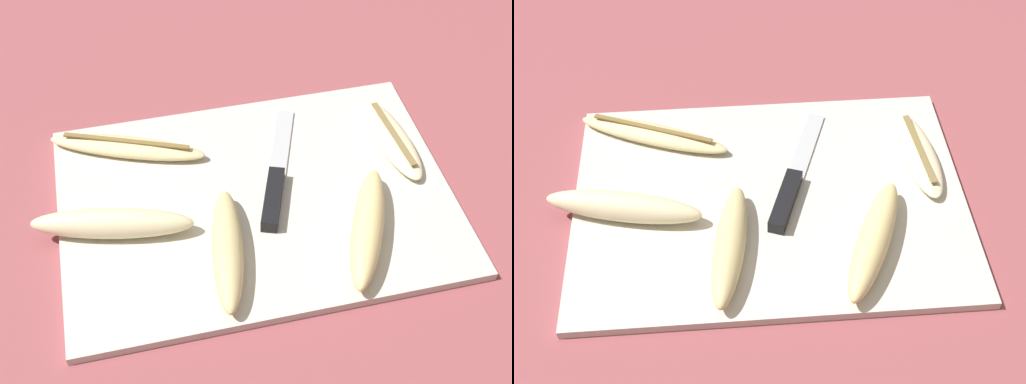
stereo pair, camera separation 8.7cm
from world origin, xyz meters
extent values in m
plane|color=#93474C|center=(0.00, 0.00, 0.00)|extent=(4.00, 4.00, 0.00)
cube|color=beige|center=(0.00, 0.00, 0.01)|extent=(0.48, 0.35, 0.01)
cube|color=black|center=(0.02, -0.02, 0.02)|extent=(0.05, 0.09, 0.02)
cube|color=#B7BABF|center=(0.05, 0.09, 0.01)|extent=(0.06, 0.12, 0.00)
ellipsoid|color=#EDD689|center=(0.11, -0.09, 0.03)|extent=(0.11, 0.18, 0.04)
ellipsoid|color=beige|center=(-0.15, 0.11, 0.02)|extent=(0.21, 0.11, 0.02)
cube|color=olive|center=(-0.15, 0.11, 0.03)|extent=(0.16, 0.07, 0.00)
ellipsoid|color=beige|center=(0.20, 0.05, 0.02)|extent=(0.06, 0.16, 0.02)
cube|color=olive|center=(0.20, 0.05, 0.03)|extent=(0.02, 0.12, 0.00)
ellipsoid|color=#DBC684|center=(-0.05, -0.08, 0.03)|extent=(0.06, 0.18, 0.03)
ellipsoid|color=beige|center=(-0.18, -0.02, 0.03)|extent=(0.19, 0.08, 0.04)
camera|label=1|loc=(-0.13, -0.57, 0.67)|focal=50.00mm
camera|label=2|loc=(-0.05, -0.58, 0.67)|focal=50.00mm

